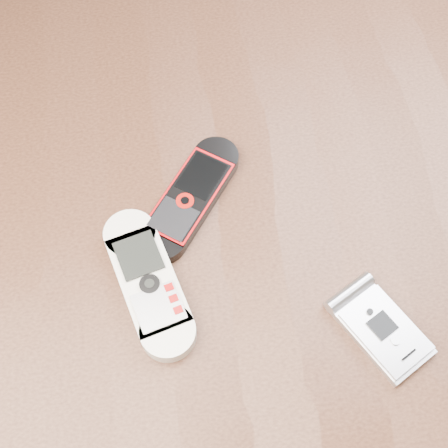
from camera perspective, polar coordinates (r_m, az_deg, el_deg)
ground at (r=1.31m, az=-0.23°, el=-15.89°), size 4.00×4.00×0.00m
table at (r=0.69m, az=-0.41°, el=-4.56°), size 1.20×0.80×0.75m
nokia_white at (r=0.57m, az=-6.93°, el=-5.28°), size 0.09×0.16×0.02m
nokia_black_red at (r=0.60m, az=-3.12°, el=2.43°), size 0.12×0.15×0.01m
motorola_razr at (r=0.56m, az=14.31°, el=-9.38°), size 0.09×0.11×0.01m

